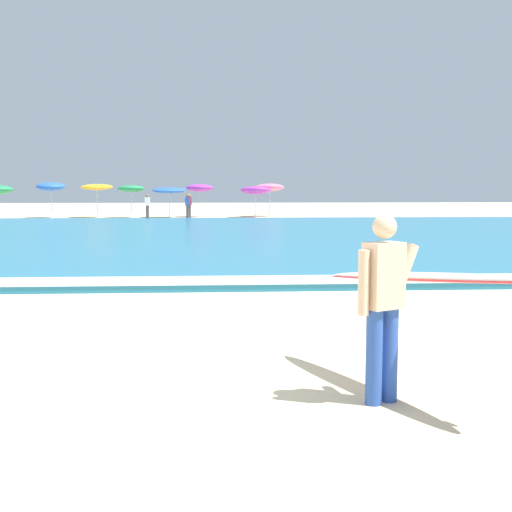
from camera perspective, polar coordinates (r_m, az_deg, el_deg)
ground_plane at (r=6.82m, az=-9.72°, el=-10.82°), size 160.00×160.00×0.00m
sea at (r=26.21m, az=-5.10°, el=1.83°), size 120.00×28.00×0.14m
surf_foam at (r=12.88m, az=-6.74°, el=-2.16°), size 120.00×1.23×0.01m
surfer_with_board at (r=6.14m, az=12.89°, el=-2.87°), size 1.56×2.71×1.73m
beach_umbrella_1 at (r=44.70m, az=-17.60°, el=5.84°), size 1.84×1.87×2.39m
beach_umbrella_2 at (r=44.51m, az=-13.81°, el=5.91°), size 2.09×2.10×2.27m
beach_umbrella_3 at (r=43.60m, az=-10.93°, el=5.83°), size 1.79×1.81×2.18m
beach_umbrella_4 at (r=43.61m, az=-7.65°, el=5.74°), size 2.21×2.23×2.06m
beach_umbrella_5 at (r=44.17m, az=-4.97°, el=5.98°), size 1.82×1.83×2.25m
beach_umbrella_6 at (r=43.52m, az=-0.04°, el=5.81°), size 2.02×2.06×2.15m
beach_umbrella_7 at (r=44.98m, az=1.20°, el=6.05°), size 2.00×2.02×2.31m
beachgoer_near_row_left at (r=42.24m, az=-9.53°, el=4.40°), size 0.32×0.20×1.58m
beachgoer_near_row_mid at (r=42.64m, az=-5.87°, el=4.47°), size 0.32×0.20×1.58m
beachgoer_near_row_right at (r=41.90m, az=-6.03°, el=4.44°), size 0.32×0.20×1.58m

